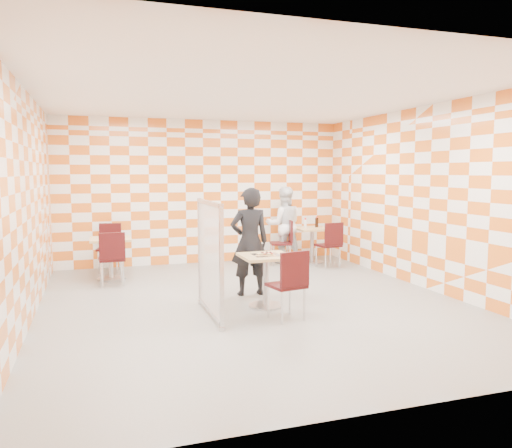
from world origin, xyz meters
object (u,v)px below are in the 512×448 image
at_px(chair_second_side, 285,239).
at_px(sport_bottle, 305,223).
at_px(second_table, 312,239).
at_px(chair_empty_near, 112,254).
at_px(main_table, 266,272).
at_px(empty_table, 111,251).
at_px(man_dark, 250,242).
at_px(chair_empty_far, 110,243).
at_px(partition, 210,258).
at_px(soda_bottle, 317,222).
at_px(man_white, 284,225).
at_px(chair_second_front, 331,241).
at_px(chair_main_front, 290,280).

bearing_deg(chair_second_side, sport_bottle, 17.77).
bearing_deg(second_table, chair_empty_near, -166.48).
bearing_deg(chair_second_side, main_table, -115.99).
height_order(empty_table, man_dark, man_dark).
xyz_separation_m(empty_table, chair_empty_far, (0.01, 0.81, 0.04)).
distance_m(partition, man_dark, 1.29).
distance_m(sport_bottle, soda_bottle, 0.24).
distance_m(empty_table, man_white, 3.65).
relative_size(main_table, soda_bottle, 3.26).
bearing_deg(second_table, main_table, -124.64).
bearing_deg(second_table, chair_empty_far, 174.46).
xyz_separation_m(chair_empty_near, chair_empty_far, (0.00, 1.39, 0.00)).
relative_size(second_table, chair_second_side, 0.81).
xyz_separation_m(main_table, empty_table, (-2.06, 2.57, 0.00)).
relative_size(chair_second_side, chair_empty_near, 1.00).
height_order(empty_table, soda_bottle, soda_bottle).
height_order(main_table, chair_empty_far, chair_empty_far).
relative_size(chair_empty_far, man_white, 0.57).
xyz_separation_m(empty_table, man_dark, (2.04, -1.83, 0.33)).
height_order(second_table, chair_second_front, chair_second_front).
xyz_separation_m(second_table, partition, (-2.92, -3.21, 0.28)).
bearing_deg(man_white, soda_bottle, 174.17).
xyz_separation_m(man_dark, man_white, (1.53, 2.49, -0.04)).
bearing_deg(soda_bottle, chair_second_side, -172.90).
distance_m(chair_empty_near, man_white, 3.79).
relative_size(chair_second_front, chair_empty_far, 1.00).
bearing_deg(man_white, partition, 65.85).
relative_size(chair_empty_near, sport_bottle, 4.62).
bearing_deg(empty_table, sport_bottle, 7.67).
distance_m(chair_second_side, chair_empty_near, 3.61).
relative_size(chair_empty_far, soda_bottle, 4.02).
height_order(chair_second_front, man_white, man_white).
height_order(main_table, partition, partition).
xyz_separation_m(chair_second_side, chair_empty_near, (-3.49, -0.95, 0.00)).
bearing_deg(chair_main_front, man_dark, 93.18).
bearing_deg(empty_table, chair_empty_near, -89.38).
distance_m(main_table, chair_empty_near, 2.86).
bearing_deg(soda_bottle, chair_main_front, -119.17).
bearing_deg(chair_second_front, chair_main_front, -124.38).
bearing_deg(chair_empty_near, partition, -61.92).
distance_m(chair_main_front, partition, 1.10).
distance_m(empty_table, partition, 3.05).
height_order(empty_table, partition, partition).
height_order(second_table, sport_bottle, sport_bottle).
relative_size(man_white, sport_bottle, 8.05).
bearing_deg(chair_empty_far, empty_table, -90.48).
xyz_separation_m(chair_empty_far, soda_bottle, (4.24, -0.34, 0.31)).
distance_m(chair_main_front, chair_second_side, 3.95).
distance_m(chair_second_front, chair_empty_far, 4.35).
xyz_separation_m(chair_empty_far, partition, (1.18, -3.61, 0.25)).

